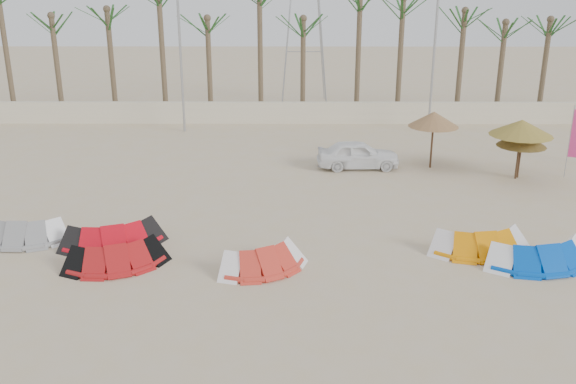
{
  "coord_description": "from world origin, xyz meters",
  "views": [
    {
      "loc": [
        0.09,
        -15.86,
        9.11
      ],
      "look_at": [
        0.0,
        6.0,
        1.3
      ],
      "focal_mm": 40.0,
      "sensor_mm": 36.0,
      "label": 1
    }
  ],
  "objects_px": {
    "kite_red_mid": "(118,251)",
    "parasol_left": "(434,119)",
    "kite_red_right": "(264,255)",
    "parasol_mid": "(522,139)",
    "parasol_right": "(522,128)",
    "kite_orange": "(479,238)",
    "kite_blue": "(538,250)",
    "car": "(358,155)",
    "kite_grey": "(24,228)",
    "kite_red_left": "(115,231)"
  },
  "relations": [
    {
      "from": "kite_red_left",
      "to": "kite_orange",
      "type": "distance_m",
      "value": 12.4
    },
    {
      "from": "parasol_left",
      "to": "kite_red_left",
      "type": "bearing_deg",
      "value": -145.45
    },
    {
      "from": "kite_red_mid",
      "to": "parasol_mid",
      "type": "distance_m",
      "value": 18.14
    },
    {
      "from": "parasol_mid",
      "to": "kite_red_left",
      "type": "bearing_deg",
      "value": -156.04
    },
    {
      "from": "car",
      "to": "parasol_mid",
      "type": "bearing_deg",
      "value": -103.05
    },
    {
      "from": "kite_blue",
      "to": "parasol_left",
      "type": "bearing_deg",
      "value": 97.69
    },
    {
      "from": "kite_orange",
      "to": "parasol_left",
      "type": "height_order",
      "value": "parasol_left"
    },
    {
      "from": "kite_orange",
      "to": "parasol_mid",
      "type": "bearing_deg",
      "value": 63.19
    },
    {
      "from": "kite_grey",
      "to": "parasol_left",
      "type": "height_order",
      "value": "parasol_left"
    },
    {
      "from": "kite_red_right",
      "to": "car",
      "type": "bearing_deg",
      "value": 69.22
    },
    {
      "from": "kite_red_mid",
      "to": "parasol_left",
      "type": "distance_m",
      "value": 16.05
    },
    {
      "from": "kite_red_left",
      "to": "kite_blue",
      "type": "xyz_separation_m",
      "value": [
        14.02,
        -1.44,
        0.0
      ]
    },
    {
      "from": "kite_red_right",
      "to": "parasol_mid",
      "type": "xyz_separation_m",
      "value": [
        11.07,
        9.12,
        1.39
      ]
    },
    {
      "from": "kite_grey",
      "to": "car",
      "type": "distance_m",
      "value": 15.02
    },
    {
      "from": "kite_blue",
      "to": "parasol_right",
      "type": "distance_m",
      "value": 8.96
    },
    {
      "from": "kite_red_left",
      "to": "parasol_left",
      "type": "relative_size",
      "value": 1.4
    },
    {
      "from": "kite_red_left",
      "to": "parasol_right",
      "type": "relative_size",
      "value": 1.37
    },
    {
      "from": "kite_red_right",
      "to": "parasol_left",
      "type": "xyz_separation_m",
      "value": [
        7.43,
        10.59,
        1.92
      ]
    },
    {
      "from": "kite_blue",
      "to": "parasol_mid",
      "type": "bearing_deg",
      "value": 75.36
    },
    {
      "from": "kite_red_left",
      "to": "kite_red_right",
      "type": "distance_m",
      "value": 5.55
    },
    {
      "from": "kite_grey",
      "to": "kite_red_mid",
      "type": "distance_m",
      "value": 4.24
    },
    {
      "from": "kite_grey",
      "to": "car",
      "type": "relative_size",
      "value": 0.83
    },
    {
      "from": "kite_orange",
      "to": "kite_red_right",
      "type": "bearing_deg",
      "value": -168.96
    },
    {
      "from": "parasol_left",
      "to": "kite_red_right",
      "type": "bearing_deg",
      "value": -125.06
    },
    {
      "from": "kite_grey",
      "to": "kite_blue",
      "type": "xyz_separation_m",
      "value": [
        17.28,
        -1.72,
        0.0
      ]
    },
    {
      "from": "kite_red_mid",
      "to": "car",
      "type": "xyz_separation_m",
      "value": [
        8.68,
        10.27,
        0.23
      ]
    },
    {
      "from": "kite_red_left",
      "to": "parasol_right",
      "type": "xyz_separation_m",
      "value": [
        16.14,
        7.06,
        1.93
      ]
    },
    {
      "from": "parasol_mid",
      "to": "parasol_right",
      "type": "distance_m",
      "value": 0.59
    },
    {
      "from": "parasol_left",
      "to": "car",
      "type": "bearing_deg",
      "value": -178.82
    },
    {
      "from": "kite_red_right",
      "to": "parasol_mid",
      "type": "height_order",
      "value": "parasol_mid"
    },
    {
      "from": "kite_red_mid",
      "to": "kite_orange",
      "type": "bearing_deg",
      "value": 5.51
    },
    {
      "from": "kite_orange",
      "to": "parasol_mid",
      "type": "relative_size",
      "value": 1.62
    },
    {
      "from": "kite_grey",
      "to": "kite_red_left",
      "type": "bearing_deg",
      "value": -4.94
    },
    {
      "from": "kite_orange",
      "to": "kite_blue",
      "type": "xyz_separation_m",
      "value": [
        1.64,
        -0.95,
        0.0
      ]
    },
    {
      "from": "car",
      "to": "kite_grey",
      "type": "bearing_deg",
      "value": 121.97
    },
    {
      "from": "kite_red_left",
      "to": "kite_red_mid",
      "type": "height_order",
      "value": "same"
    },
    {
      "from": "parasol_mid",
      "to": "car",
      "type": "relative_size",
      "value": 0.57
    },
    {
      "from": "kite_red_right",
      "to": "kite_blue",
      "type": "height_order",
      "value": "same"
    },
    {
      "from": "kite_red_mid",
      "to": "kite_red_right",
      "type": "xyz_separation_m",
      "value": [
        4.69,
        -0.25,
        -0.0
      ]
    },
    {
      "from": "kite_red_left",
      "to": "kite_red_right",
      "type": "relative_size",
      "value": 1.12
    },
    {
      "from": "kite_red_right",
      "to": "kite_orange",
      "type": "relative_size",
      "value": 0.95
    },
    {
      "from": "kite_red_left",
      "to": "parasol_left",
      "type": "distance_m",
      "value": 15.48
    },
    {
      "from": "kite_orange",
      "to": "kite_red_mid",
      "type": "bearing_deg",
      "value": -174.49
    },
    {
      "from": "kite_red_mid",
      "to": "parasol_mid",
      "type": "height_order",
      "value": "parasol_mid"
    },
    {
      "from": "kite_red_mid",
      "to": "kite_orange",
      "type": "height_order",
      "value": "same"
    },
    {
      "from": "kite_orange",
      "to": "kite_blue",
      "type": "bearing_deg",
      "value": -30.22
    },
    {
      "from": "car",
      "to": "kite_orange",
      "type": "bearing_deg",
      "value": -162.68
    },
    {
      "from": "kite_red_right",
      "to": "car",
      "type": "distance_m",
      "value": 11.26
    },
    {
      "from": "kite_grey",
      "to": "parasol_left",
      "type": "distance_m",
      "value": 18.11
    },
    {
      "from": "parasol_mid",
      "to": "parasol_left",
      "type": "bearing_deg",
      "value": 157.99
    }
  ]
}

